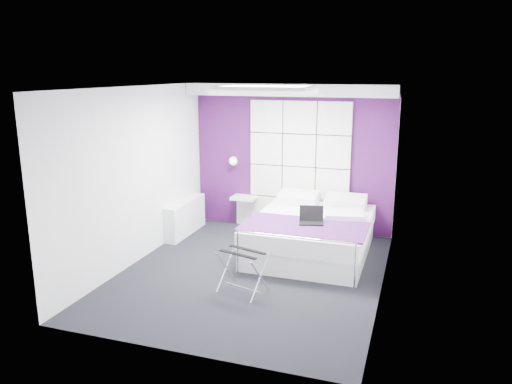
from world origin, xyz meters
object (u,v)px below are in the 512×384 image
bed (312,233)px  wall_lamp (234,161)px  nightstand (245,198)px  luggage_rack (243,272)px  radiator (185,217)px  laptop (312,219)px

bed → wall_lamp: bearing=149.0°
nightstand → luggage_rack: (0.93, -2.65, -0.27)m
wall_lamp → nightstand: bearing=-10.5°
bed → nightstand: (-1.47, 0.97, 0.23)m
bed → luggage_rack: (-0.54, -1.68, -0.05)m
radiator → nightstand: bearing=40.1°
radiator → nightstand: radiator is taller
wall_lamp → radiator: (-0.64, -0.76, -0.92)m
laptop → luggage_rack: bearing=-128.1°
luggage_rack → laptop: 1.50m
nightstand → bed: bearing=-33.5°
wall_lamp → luggage_rack: wall_lamp is taller
wall_lamp → luggage_rack: size_ratio=0.27×
wall_lamp → radiator: 1.35m
wall_lamp → laptop: size_ratio=0.43×
wall_lamp → nightstand: size_ratio=0.33×
laptop → wall_lamp: bearing=129.0°
radiator → laptop: laptop is taller
wall_lamp → laptop: (1.76, -1.38, -0.54)m
wall_lamp → luggage_rack: (1.14, -2.69, -0.94)m
wall_lamp → luggage_rack: bearing=-67.0°
bed → nightstand: size_ratio=4.86×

